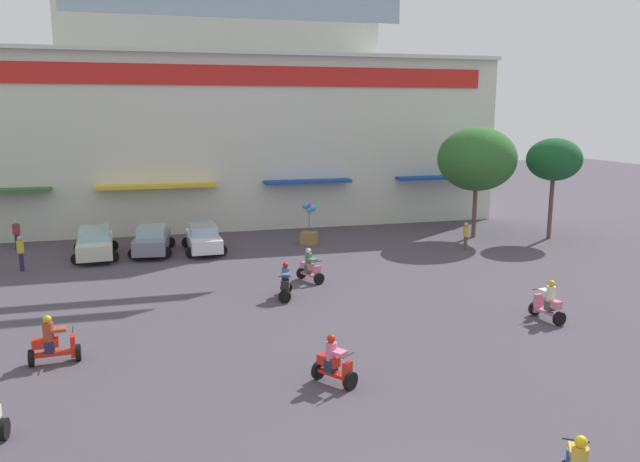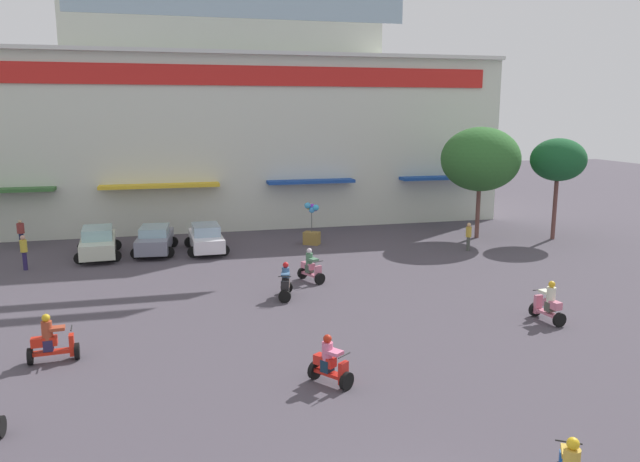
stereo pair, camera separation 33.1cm
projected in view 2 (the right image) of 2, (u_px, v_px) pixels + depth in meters
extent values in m
plane|color=#4A434D|center=(288.00, 315.00, 23.25)|extent=(128.00, 128.00, 0.00)
cube|color=silver|center=(225.00, 140.00, 44.65)|extent=(36.92, 13.24, 11.09)
cube|color=silver|center=(220.00, 14.00, 43.55)|extent=(20.34, 11.91, 6.82)
cube|color=red|center=(233.00, 75.00, 37.47)|extent=(33.97, 0.12, 1.22)
cube|color=silver|center=(233.00, 52.00, 37.16)|extent=(36.92, 0.70, 0.24)
cube|color=gold|center=(160.00, 186.00, 37.16)|extent=(7.17, 1.10, 0.20)
cube|color=#1C459D|center=(311.00, 182.00, 39.44)|extent=(5.70, 1.10, 0.20)
cube|color=#1B47A0|center=(443.00, 178.00, 41.66)|extent=(6.01, 1.10, 0.20)
cube|color=#99B7C6|center=(242.00, 5.00, 31.81)|extent=(17.90, 0.08, 1.36)
cylinder|color=brown|center=(555.00, 209.00, 36.73)|extent=(0.25, 0.25, 3.69)
ellipsoid|color=#19542A|center=(558.00, 160.00, 36.15)|extent=(3.23, 3.24, 2.54)
cylinder|color=brown|center=(478.00, 212.00, 37.18)|extent=(0.26, 0.26, 3.17)
ellipsoid|color=#2F672C|center=(480.00, 159.00, 36.56)|extent=(4.73, 4.73, 3.85)
cube|color=beige|center=(98.00, 245.00, 32.39)|extent=(2.02, 4.54, 0.76)
cube|color=#93BFC1|center=(97.00, 233.00, 32.26)|extent=(1.63, 2.31, 0.57)
cylinder|color=black|center=(83.00, 247.00, 33.48)|extent=(0.61, 0.20, 0.60)
cylinder|color=black|center=(116.00, 245.00, 34.00)|extent=(0.61, 0.20, 0.60)
cylinder|color=black|center=(80.00, 258.00, 30.91)|extent=(0.61, 0.20, 0.60)
cylinder|color=black|center=(116.00, 256.00, 31.43)|extent=(0.61, 0.20, 0.60)
cube|color=slate|center=(155.00, 241.00, 33.33)|extent=(2.07, 4.40, 0.76)
cube|color=#97BBC8|center=(154.00, 230.00, 33.21)|extent=(1.63, 2.26, 0.45)
cylinder|color=black|center=(143.00, 243.00, 34.55)|extent=(0.61, 0.22, 0.60)
cylinder|color=black|center=(173.00, 242.00, 34.80)|extent=(0.61, 0.22, 0.60)
cylinder|color=black|center=(136.00, 253.00, 31.99)|extent=(0.61, 0.22, 0.60)
cylinder|color=black|center=(169.00, 252.00, 32.24)|extent=(0.61, 0.22, 0.60)
cube|color=white|center=(206.00, 240.00, 33.66)|extent=(1.77, 4.20, 0.71)
cube|color=#9BB8CC|center=(206.00, 229.00, 33.54)|extent=(1.48, 2.12, 0.54)
cylinder|color=black|center=(190.00, 242.00, 34.72)|extent=(0.60, 0.18, 0.60)
cylinder|color=black|center=(218.00, 241.00, 35.16)|extent=(0.60, 0.18, 0.60)
cylinder|color=black|center=(193.00, 252.00, 32.29)|extent=(0.60, 0.18, 0.60)
cylinder|color=black|center=(224.00, 250.00, 32.73)|extent=(0.60, 0.18, 0.60)
cylinder|color=black|center=(77.00, 351.00, 19.06)|extent=(0.18, 0.53, 0.52)
cylinder|color=black|center=(30.00, 356.00, 18.64)|extent=(0.18, 0.53, 0.52)
cube|color=red|center=(54.00, 352.00, 18.84)|extent=(1.20, 0.37, 0.10)
cube|color=red|center=(44.00, 341.00, 18.69)|extent=(0.77, 0.36, 0.28)
cube|color=red|center=(72.00, 345.00, 18.97)|extent=(0.17, 0.33, 0.68)
cylinder|color=black|center=(71.00, 328.00, 18.88)|extent=(0.08, 0.52, 0.04)
cube|color=#292245|center=(48.00, 345.00, 18.75)|extent=(0.31, 0.34, 0.36)
cylinder|color=#9E3E27|center=(47.00, 330.00, 18.66)|extent=(0.34, 0.34, 0.58)
sphere|color=gold|center=(46.00, 318.00, 18.58)|extent=(0.25, 0.25, 0.25)
cube|color=#9E3E27|center=(57.00, 328.00, 18.74)|extent=(0.47, 0.37, 0.10)
cylinder|color=black|center=(569.00, 442.00, 12.36)|extent=(0.46, 0.30, 0.04)
cylinder|color=gold|center=(571.00, 461.00, 11.73)|extent=(0.44, 0.44, 0.52)
sphere|color=gold|center=(573.00, 444.00, 11.66)|extent=(0.25, 0.25, 0.25)
cube|color=gold|center=(570.00, 452.00, 12.00)|extent=(0.52, 0.55, 0.10)
cylinder|color=black|center=(0.00, 427.00, 14.48)|extent=(0.18, 0.53, 0.52)
cylinder|color=black|center=(347.00, 381.00, 16.93)|extent=(0.50, 0.42, 0.52)
cylinder|color=black|center=(315.00, 370.00, 17.65)|extent=(0.50, 0.42, 0.52)
cube|color=red|center=(330.00, 374.00, 17.28)|extent=(0.83, 0.98, 0.10)
cube|color=red|center=(325.00, 360.00, 17.34)|extent=(0.62, 0.70, 0.28)
cube|color=red|center=(343.00, 373.00, 16.96)|extent=(0.34, 0.30, 0.65)
cylinder|color=black|center=(344.00, 355.00, 16.85)|extent=(0.44, 0.34, 0.04)
cube|color=#172E42|center=(327.00, 365.00, 17.31)|extent=(0.42, 0.42, 0.36)
cylinder|color=pink|center=(327.00, 351.00, 17.22)|extent=(0.45, 0.45, 0.51)
sphere|color=red|center=(327.00, 339.00, 17.15)|extent=(0.25, 0.25, 0.25)
cube|color=pink|center=(334.00, 352.00, 17.06)|extent=(0.53, 0.56, 0.10)
cylinder|color=black|center=(535.00, 309.00, 23.06)|extent=(0.53, 0.21, 0.52)
cylinder|color=black|center=(559.00, 320.00, 21.90)|extent=(0.53, 0.21, 0.52)
cube|color=#D4718B|center=(547.00, 313.00, 22.47)|extent=(0.42, 1.14, 0.10)
cube|color=#D4718B|center=(552.00, 304.00, 22.18)|extent=(0.39, 0.74, 0.28)
cube|color=#D4718B|center=(538.00, 304.00, 22.89)|extent=(0.34, 0.18, 0.71)
cylinder|color=black|center=(539.00, 290.00, 22.81)|extent=(0.52, 0.10, 0.04)
cube|color=#4D4E43|center=(550.00, 307.00, 22.30)|extent=(0.35, 0.32, 0.36)
cylinder|color=silver|center=(551.00, 295.00, 22.21)|extent=(0.36, 0.36, 0.56)
sphere|color=gold|center=(552.00, 284.00, 22.13)|extent=(0.25, 0.25, 0.25)
cube|color=silver|center=(546.00, 292.00, 22.46)|extent=(0.39, 0.48, 0.10)
cylinder|color=black|center=(320.00, 279.00, 27.28)|extent=(0.53, 0.34, 0.52)
cylinder|color=black|center=(303.00, 273.00, 28.27)|extent=(0.53, 0.34, 0.52)
cube|color=#D3738D|center=(311.00, 275.00, 27.76)|extent=(0.72, 1.15, 0.10)
cube|color=#D3738D|center=(308.00, 266.00, 27.87)|extent=(0.57, 0.78, 0.28)
cube|color=#D3738D|center=(318.00, 273.00, 27.33)|extent=(0.35, 0.26, 0.68)
cylinder|color=black|center=(318.00, 262.00, 27.21)|extent=(0.49, 0.25, 0.04)
cube|color=#435345|center=(309.00, 269.00, 27.81)|extent=(0.41, 0.39, 0.36)
cylinder|color=#497858|center=(309.00, 259.00, 27.72)|extent=(0.42, 0.42, 0.54)
sphere|color=silver|center=(309.00, 251.00, 27.65)|extent=(0.25, 0.25, 0.25)
cube|color=#497858|center=(313.00, 260.00, 27.50)|extent=(0.49, 0.54, 0.10)
cylinder|color=black|center=(285.00, 296.00, 24.68)|extent=(0.54, 0.27, 0.52)
cylinder|color=black|center=(287.00, 287.00, 25.96)|extent=(0.54, 0.27, 0.52)
cube|color=black|center=(286.00, 290.00, 25.31)|extent=(0.56, 1.19, 0.10)
cube|color=black|center=(286.00, 279.00, 25.46)|extent=(0.47, 0.79, 0.28)
cube|color=black|center=(285.00, 290.00, 24.76)|extent=(0.34, 0.22, 0.71)
cylinder|color=black|center=(285.00, 277.00, 24.62)|extent=(0.51, 0.17, 0.04)
cube|color=#816960|center=(286.00, 283.00, 25.38)|extent=(0.38, 0.35, 0.36)
cylinder|color=#3F648E|center=(286.00, 273.00, 25.30)|extent=(0.39, 0.39, 0.48)
sphere|color=red|center=(286.00, 265.00, 25.23)|extent=(0.25, 0.25, 0.25)
cube|color=#3F648E|center=(285.00, 274.00, 25.01)|extent=(0.44, 0.51, 0.10)
cylinder|color=#292050|center=(25.00, 261.00, 29.74)|extent=(0.24, 0.24, 0.91)
cylinder|color=gold|center=(24.00, 246.00, 29.59)|extent=(0.38, 0.38, 0.60)
sphere|color=tan|center=(23.00, 238.00, 29.51)|extent=(0.23, 0.23, 0.23)
cylinder|color=#23284C|center=(22.00, 241.00, 34.34)|extent=(0.35, 0.35, 0.90)
cylinder|color=maroon|center=(20.00, 228.00, 34.20)|extent=(0.56, 0.56, 0.56)
sphere|color=tan|center=(20.00, 222.00, 34.13)|extent=(0.20, 0.20, 0.20)
cylinder|color=#484C45|center=(468.00, 244.00, 33.89)|extent=(0.24, 0.24, 0.79)
cylinder|color=gold|center=(469.00, 232.00, 33.76)|extent=(0.38, 0.38, 0.57)
sphere|color=tan|center=(469.00, 225.00, 33.68)|extent=(0.23, 0.23, 0.23)
cube|color=olive|center=(312.00, 238.00, 35.47)|extent=(1.08, 1.00, 0.75)
cylinder|color=#4C4C4C|center=(312.00, 222.00, 35.28)|extent=(0.04, 0.04, 1.20)
sphere|color=purple|center=(315.00, 208.00, 35.20)|extent=(0.37, 0.37, 0.37)
sphere|color=purple|center=(312.00, 207.00, 35.21)|extent=(0.35, 0.35, 0.35)
sphere|color=yellow|center=(309.00, 206.00, 35.34)|extent=(0.38, 0.38, 0.38)
sphere|color=orange|center=(307.00, 205.00, 35.19)|extent=(0.32, 0.32, 0.32)
sphere|color=#3C9CD5|center=(308.00, 205.00, 34.96)|extent=(0.37, 0.37, 0.37)
sphere|color=#3D99E0|center=(312.00, 210.00, 35.05)|extent=(0.34, 0.34, 0.34)
sphere|color=#38ACE2|center=(316.00, 208.00, 34.97)|extent=(0.36, 0.36, 0.36)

